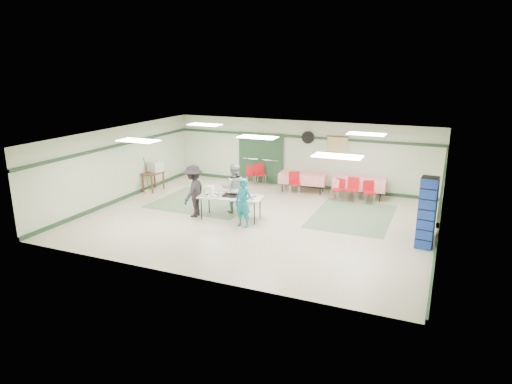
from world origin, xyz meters
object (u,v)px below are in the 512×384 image
at_px(volunteer_grey, 234,188).
at_px(broom, 146,174).
at_px(office_printer, 155,167).
at_px(chair_d, 294,181).
at_px(dining_table_a, 359,183).
at_px(printer_table, 153,175).
at_px(volunteer_dark, 194,191).
at_px(crate_stack_blue_b, 427,213).
at_px(crate_stack_blue_a, 428,210).
at_px(chair_c, 369,190).
at_px(volunteer_teal, 243,203).
at_px(dining_table_b, 303,178).
at_px(crate_stack_red, 427,219).
at_px(serving_table, 231,197).
at_px(chair_b, 339,187).
at_px(chair_a, 353,187).
at_px(chair_loose_a, 260,172).
at_px(chair_loose_b, 250,173).

relative_size(volunteer_grey, broom, 1.20).
bearing_deg(office_printer, chair_d, 29.29).
xyz_separation_m(dining_table_a, printer_table, (-7.71, -2.18, 0.07)).
bearing_deg(volunteer_dark, volunteer_grey, 125.70).
bearing_deg(crate_stack_blue_b, printer_table, 169.33).
bearing_deg(printer_table, crate_stack_blue_a, -3.07).
height_order(chair_d, crate_stack_blue_b, crate_stack_blue_b).
distance_m(chair_c, office_printer, 8.31).
relative_size(volunteer_teal, volunteer_grey, 0.91).
distance_m(dining_table_b, crate_stack_red, 5.70).
distance_m(volunteer_grey, office_printer, 4.38).
height_order(serving_table, dining_table_a, dining_table_a).
distance_m(chair_d, crate_stack_red, 5.56).
relative_size(dining_table_b, printer_table, 2.08).
relative_size(chair_b, crate_stack_blue_a, 0.47).
relative_size(volunteer_teal, office_printer, 3.07).
height_order(volunteer_teal, volunteer_grey, volunteer_grey).
height_order(chair_d, broom, broom).
height_order(volunteer_teal, dining_table_a, volunteer_teal).
height_order(chair_b, chair_d, chair_d).
xyz_separation_m(dining_table_b, chair_b, (1.57, -0.58, -0.07)).
bearing_deg(office_printer, chair_a, 25.07).
relative_size(crate_stack_blue_b, printer_table, 2.22).
relative_size(chair_loose_a, broom, 0.63).
xyz_separation_m(office_printer, broom, (-0.08, -0.50, -0.22)).
xyz_separation_m(chair_loose_a, broom, (-3.61, -2.84, 0.18)).
xyz_separation_m(dining_table_b, crate_stack_blue_b, (4.79, -4.12, 0.43)).
bearing_deg(printer_table, dining_table_b, 25.44).
distance_m(dining_table_b, broom, 6.12).
bearing_deg(office_printer, chair_c, 24.22).
bearing_deg(crate_stack_blue_a, chair_b, 138.42).
relative_size(volunteer_grey, chair_loose_b, 2.13).
height_order(chair_c, crate_stack_blue_b, crate_stack_blue_b).
xyz_separation_m(serving_table, volunteer_grey, (-0.20, 0.66, 0.12)).
distance_m(dining_table_a, chair_d, 2.43).
relative_size(dining_table_a, crate_stack_blue_a, 1.15).
bearing_deg(chair_b, crate_stack_blue_b, -24.39).
distance_m(crate_stack_red, crate_stack_blue_b, 1.15).
bearing_deg(chair_a, chair_loose_b, 173.06).
bearing_deg(dining_table_b, printer_table, -163.72).
bearing_deg(dining_table_a, chair_a, -108.64).
bearing_deg(volunteer_grey, chair_a, -162.84).
height_order(chair_a, chair_b, chair_a).
bearing_deg(chair_d, crate_stack_blue_a, -54.38).
height_order(volunteer_teal, chair_b, volunteer_teal).
height_order(dining_table_b, crate_stack_blue_a, crate_stack_blue_a).
xyz_separation_m(dining_table_b, crate_stack_red, (4.79, -3.09, -0.09)).
bearing_deg(serving_table, volunteer_dark, -176.48).
xyz_separation_m(printer_table, office_printer, (0.00, 0.18, 0.31)).
bearing_deg(chair_loose_b, volunteer_grey, -89.49).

